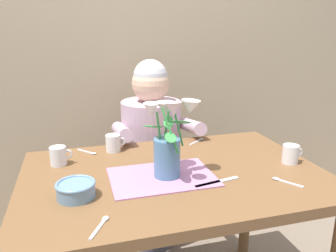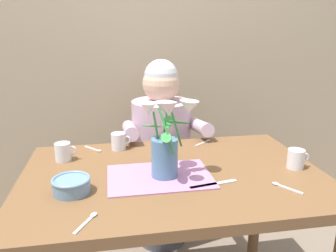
{
  "view_description": "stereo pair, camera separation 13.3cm",
  "coord_description": "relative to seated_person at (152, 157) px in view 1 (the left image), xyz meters",
  "views": [
    {
      "loc": [
        -0.36,
        -1.18,
        1.3
      ],
      "look_at": [
        -0.01,
        0.05,
        0.92
      ],
      "focal_mm": 35.64,
      "sensor_mm": 36.0,
      "label": 1
    },
    {
      "loc": [
        -0.23,
        -1.21,
        1.3
      ],
      "look_at": [
        -0.01,
        0.05,
        0.92
      ],
      "focal_mm": 35.64,
      "sensor_mm": 36.0,
      "label": 2
    }
  ],
  "objects": [
    {
      "name": "wood_panel_backdrop",
      "position": [
        -0.05,
        0.43,
        0.69
      ],
      "size": [
        4.0,
        0.1,
        2.5
      ],
      "primitive_type": "cube",
      "color": "tan",
      "rests_on": "ground_plane"
    },
    {
      "name": "dining_table",
      "position": [
        -0.05,
        -0.62,
        0.08
      ],
      "size": [
        1.2,
        0.8,
        0.74
      ],
      "color": "brown",
      "rests_on": "ground_plane"
    },
    {
      "name": "seated_person",
      "position": [
        0.0,
        0.0,
        0.0
      ],
      "size": [
        0.45,
        0.47,
        1.14
      ],
      "rotation": [
        0.0,
        0.0,
        -0.07
      ],
      "color": "#4C4C56",
      "rests_on": "ground_plane"
    },
    {
      "name": "striped_placemat",
      "position": [
        -0.11,
        -0.65,
        0.18
      ],
      "size": [
        0.4,
        0.28,
        0.0
      ],
      "primitive_type": "cube",
      "color": "#B275A3",
      "rests_on": "dining_table"
    },
    {
      "name": "flower_vase",
      "position": [
        -0.08,
        -0.65,
        0.33
      ],
      "size": [
        0.23,
        0.23,
        0.31
      ],
      "color": "teal",
      "rests_on": "dining_table"
    },
    {
      "name": "ceramic_bowl",
      "position": [
        -0.43,
        -0.72,
        0.21
      ],
      "size": [
        0.14,
        0.14,
        0.06
      ],
      "color": "#6689A8",
      "rests_on": "dining_table"
    },
    {
      "name": "dinner_knife",
      "position": [
        0.08,
        -0.75,
        0.18
      ],
      "size": [
        0.19,
        0.05,
        0.0
      ],
      "primitive_type": "cube",
      "rotation": [
        0.0,
        0.0,
        0.18
      ],
      "color": "silver",
      "rests_on": "dining_table"
    },
    {
      "name": "tea_cup",
      "position": [
        -0.5,
        -0.41,
        0.22
      ],
      "size": [
        0.09,
        0.07,
        0.08
      ],
      "color": "silver",
      "rests_on": "dining_table"
    },
    {
      "name": "coffee_cup",
      "position": [
        0.46,
        -0.66,
        0.22
      ],
      "size": [
        0.09,
        0.07,
        0.08
      ],
      "color": "silver",
      "rests_on": "dining_table"
    },
    {
      "name": "ceramic_mug",
      "position": [
        -0.25,
        -0.31,
        0.22
      ],
      "size": [
        0.09,
        0.07,
        0.08
      ],
      "color": "silver",
      "rests_on": "dining_table"
    },
    {
      "name": "spoon_0",
      "position": [
        0.18,
        -0.29,
        0.18
      ],
      "size": [
        0.1,
        0.08,
        0.01
      ],
      "color": "silver",
      "rests_on": "dining_table"
    },
    {
      "name": "spoon_1",
      "position": [
        0.32,
        -0.81,
        0.18
      ],
      "size": [
        0.08,
        0.11,
        0.01
      ],
      "color": "silver",
      "rests_on": "dining_table"
    },
    {
      "name": "spoon_2",
      "position": [
        -0.36,
        -0.92,
        0.18
      ],
      "size": [
        0.07,
        0.11,
        0.01
      ],
      "color": "silver",
      "rests_on": "dining_table"
    },
    {
      "name": "spoon_3",
      "position": [
        -0.37,
        -0.3,
        0.18
      ],
      "size": [
        0.09,
        0.1,
        0.01
      ],
      "color": "silver",
      "rests_on": "dining_table"
    }
  ]
}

